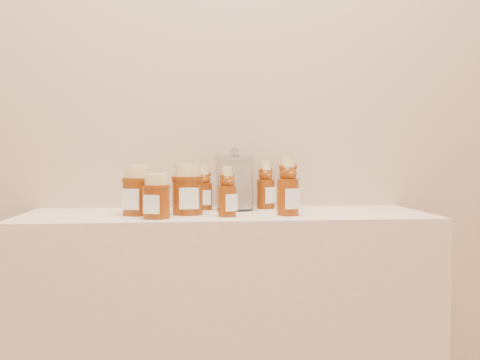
{
  "coord_description": "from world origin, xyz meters",
  "views": [
    {
      "loc": [
        -0.12,
        -0.03,
        1.07
      ],
      "look_at": [
        0.04,
        1.52,
        1.0
      ],
      "focal_mm": 40.0,
      "sensor_mm": 36.0,
      "label": 1
    }
  ],
  "objects_px": {
    "bear_bottle_back_left": "(204,185)",
    "bear_bottle_front_left": "(227,188)",
    "honey_jar_left": "(138,190)",
    "glass_canister": "(235,180)"
  },
  "relations": [
    {
      "from": "bear_bottle_back_left",
      "to": "bear_bottle_front_left",
      "type": "xyz_separation_m",
      "value": [
        0.06,
        -0.2,
        0.0
      ]
    },
    {
      "from": "bear_bottle_back_left",
      "to": "honey_jar_left",
      "type": "distance_m",
      "value": 0.24
    },
    {
      "from": "bear_bottle_back_left",
      "to": "honey_jar_left",
      "type": "height_order",
      "value": "bear_bottle_back_left"
    },
    {
      "from": "bear_bottle_back_left",
      "to": "bear_bottle_front_left",
      "type": "relative_size",
      "value": 0.98
    },
    {
      "from": "bear_bottle_front_left",
      "to": "honey_jar_left",
      "type": "distance_m",
      "value": 0.26
    },
    {
      "from": "honey_jar_left",
      "to": "glass_canister",
      "type": "distance_m",
      "value": 0.31
    },
    {
      "from": "honey_jar_left",
      "to": "glass_canister",
      "type": "xyz_separation_m",
      "value": [
        0.29,
        0.11,
        0.02
      ]
    },
    {
      "from": "bear_bottle_back_left",
      "to": "honey_jar_left",
      "type": "relative_size",
      "value": 1.11
    },
    {
      "from": "bear_bottle_back_left",
      "to": "bear_bottle_front_left",
      "type": "bearing_deg",
      "value": -78.7
    },
    {
      "from": "bear_bottle_front_left",
      "to": "glass_canister",
      "type": "relative_size",
      "value": 0.85
    }
  ]
}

